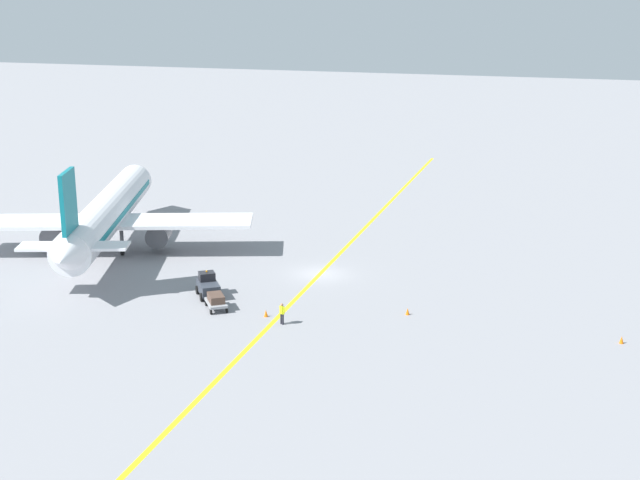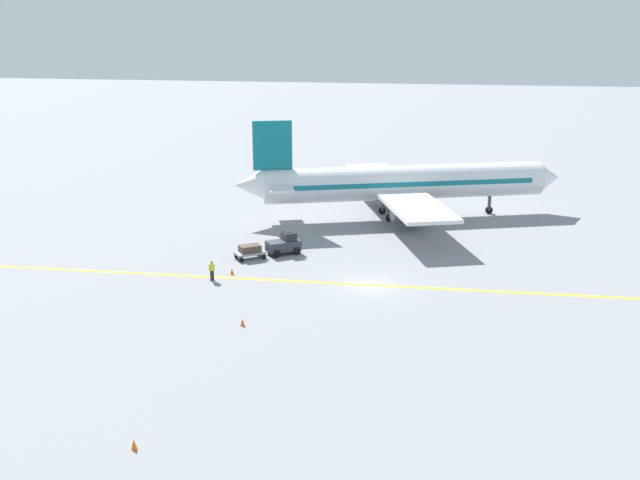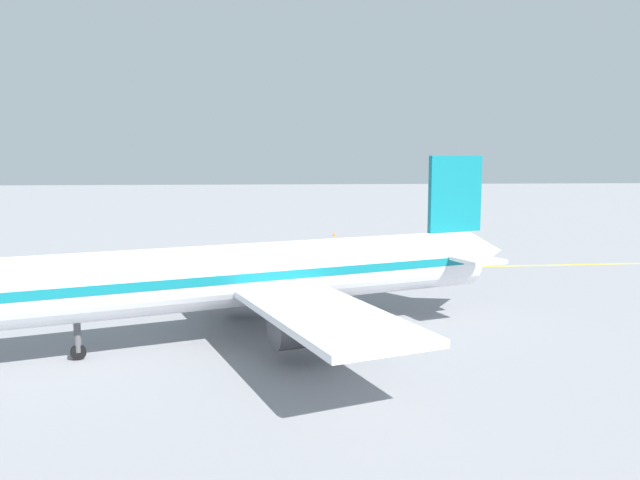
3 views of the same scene
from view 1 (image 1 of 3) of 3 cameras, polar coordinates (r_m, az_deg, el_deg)
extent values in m
plane|color=gray|center=(79.91, -0.01, -2.20)|extent=(400.00, 400.00, 0.00)
cube|color=yellow|center=(79.90, -0.01, -2.19)|extent=(3.65, 119.97, 0.01)
cylinder|color=white|center=(88.93, -13.42, 1.76)|extent=(13.34, 29.50, 3.60)
cone|color=white|center=(104.43, -11.61, 3.90)|extent=(4.02, 3.40, 3.42)
cone|color=white|center=(73.36, -16.05, -1.11)|extent=(3.88, 3.84, 3.06)
cube|color=#0F727F|center=(88.89, -13.43, 1.86)|extent=(12.38, 26.68, 0.50)
cube|color=white|center=(88.15, -13.52, 1.15)|extent=(28.14, 14.18, 0.36)
cylinder|color=#4C4C51|center=(89.66, -16.60, 0.34)|extent=(3.14, 3.75, 2.20)
cylinder|color=#4C4C51|center=(87.53, -10.27, 0.39)|extent=(3.14, 3.75, 2.20)
cube|color=#0F727F|center=(74.71, -15.81, 2.38)|extent=(1.66, 3.89, 5.00)
cube|color=white|center=(76.12, -15.50, -0.39)|extent=(9.29, 5.25, 0.24)
cylinder|color=#4C4C51|center=(98.62, -12.20, 1.75)|extent=(0.36, 0.36, 2.00)
cylinder|color=black|center=(98.86, -12.17, 1.18)|extent=(0.53, 0.85, 0.80)
cylinder|color=#4C4C51|center=(87.99, -14.61, -0.08)|extent=(0.36, 0.36, 2.00)
cylinder|color=black|center=(88.26, -14.56, -0.71)|extent=(0.53, 0.85, 0.80)
cylinder|color=#4C4C51|center=(87.30, -12.56, -0.07)|extent=(0.36, 0.36, 2.00)
cylinder|color=black|center=(87.57, -12.52, -0.70)|extent=(0.53, 0.85, 0.80)
cube|color=#333842|center=(74.46, -7.16, -3.02)|extent=(2.97, 3.31, 0.90)
cube|color=black|center=(74.72, -7.26, -2.31)|extent=(1.68, 1.64, 0.70)
sphere|color=orange|center=(74.59, -7.27, -2.00)|extent=(0.16, 0.16, 0.16)
cylinder|color=black|center=(75.39, -7.85, -3.17)|extent=(0.61, 0.71, 0.70)
cylinder|color=black|center=(75.64, -6.73, -3.07)|extent=(0.61, 0.71, 0.70)
cylinder|color=black|center=(73.57, -7.58, -3.64)|extent=(0.61, 0.71, 0.70)
cylinder|color=black|center=(73.82, -6.43, -3.53)|extent=(0.61, 0.71, 0.70)
cube|color=gray|center=(71.56, -6.67, -4.01)|extent=(2.66, 2.93, 0.20)
cube|color=#4C382D|center=(71.43, -6.68, -3.70)|extent=(1.97, 2.13, 0.60)
cylinder|color=black|center=(72.53, -7.31, -4.03)|extent=(0.37, 0.44, 0.44)
cylinder|color=black|center=(72.75, -6.33, -3.93)|extent=(0.37, 0.44, 0.44)
cylinder|color=black|center=(70.60, -6.99, -4.57)|extent=(0.37, 0.44, 0.44)
cylinder|color=black|center=(70.83, -5.99, -4.47)|extent=(0.37, 0.44, 0.44)
cylinder|color=#23232D|center=(67.97, -2.39, -5.09)|extent=(0.16, 0.16, 0.85)
cylinder|color=#23232D|center=(68.12, -2.50, -5.04)|extent=(0.16, 0.16, 0.85)
cube|color=#CCD819|center=(67.80, -2.45, -4.49)|extent=(0.42, 0.38, 0.60)
cylinder|color=#CCD819|center=(67.62, -2.33, -4.55)|extent=(0.10, 0.10, 0.55)
cylinder|color=#CCD819|center=(67.98, -2.57, -4.44)|extent=(0.10, 0.10, 0.55)
sphere|color=#9E7051|center=(67.65, -2.46, -4.16)|extent=(0.22, 0.22, 0.22)
cone|color=orange|center=(68.02, 18.74, -6.07)|extent=(0.32, 0.32, 0.55)
cone|color=orange|center=(70.30, 5.63, -4.57)|extent=(0.32, 0.32, 0.55)
cone|color=orange|center=(69.70, -3.48, -4.70)|extent=(0.32, 0.32, 0.55)
camera|label=2|loc=(84.75, 41.13, 9.00)|focal=42.00mm
camera|label=3|loc=(109.89, -30.04, 6.19)|focal=35.00mm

